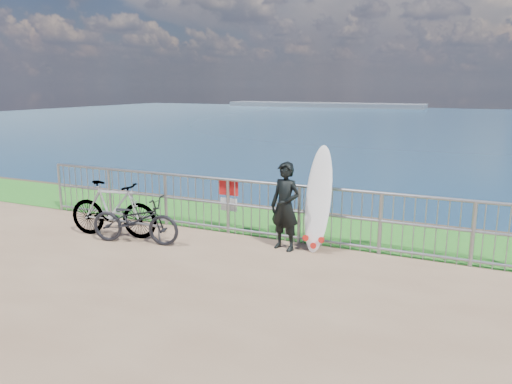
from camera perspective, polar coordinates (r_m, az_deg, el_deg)
The scene contains 8 objects.
grass_strip at distance 10.85m, azimuth 1.91°, elevation -3.46°, with size 120.00×120.00×0.00m, color #21701E.
seascape at distance 161.80m, azimuth 7.71°, elevation 9.62°, with size 260.00×260.00×5.00m.
railing at distance 9.73m, azimuth -0.53°, elevation -1.82°, with size 10.06×0.10×1.13m.
surfer at distance 8.94m, azimuth 3.36°, elevation -1.65°, with size 0.58×0.38×1.60m, color black.
surfboard at distance 8.91m, azimuth 7.08°, elevation -1.26°, with size 0.56×0.51×1.90m.
bicycle_near at distance 9.62m, azimuth -13.65°, elevation -3.12°, with size 0.60×1.73×0.91m, color black.
bicycle_far at distance 10.13m, azimuth -16.03°, elevation -1.89°, with size 0.52×1.84×1.11m, color black.
bike_rack at distance 10.02m, azimuth -14.42°, elevation -3.55°, with size 1.65×0.05×0.35m.
Camera 1 is at (4.05, -6.93, 2.94)m, focal length 35.00 mm.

